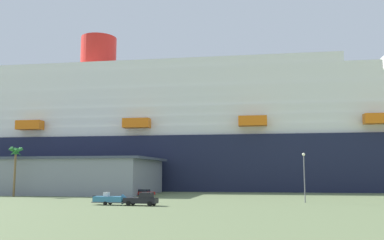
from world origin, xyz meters
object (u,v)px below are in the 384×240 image
Objects in this scene: small_boat_on_trailer at (113,199)px; street_lamp at (304,171)px; palm_tree at (16,156)px; cruise_ship at (202,138)px; pickup_truck at (142,199)px; parked_car_red_hatchback at (144,193)px.

street_lamp is (32.57, 11.88, 4.86)m from small_boat_on_trailer.
palm_tree reaches higher than small_boat_on_trailer.
street_lamp is (64.35, -8.12, -3.41)m from palm_tree.
small_boat_on_trailer is 0.65× the size of palm_tree.
street_lamp is at bearing -7.19° from palm_tree.
cruise_ship is 25.12× the size of palm_tree.
pickup_truck is at bearing -155.81° from street_lamp.
cruise_ship reaches higher than street_lamp.
palm_tree is at bearing 147.82° from small_boat_on_trailer.
small_boat_on_trailer is at bearing -84.29° from parked_car_red_hatchback.
cruise_ship is 70.23m from pickup_truck.
cruise_ship is at bearing 80.15° from parked_car_red_hatchback.
palm_tree reaches higher than pickup_truck.
small_boat_on_trailer is (-5.32, 0.36, -0.08)m from pickup_truck.
palm_tree is 64.95m from street_lamp.
cruise_ship is 63.81m from street_lamp.
pickup_truck is 0.63× the size of street_lamp.
pickup_truck is at bearing -3.92° from small_boat_on_trailer.
palm_tree is 31.08m from parked_car_red_hatchback.
cruise_ship is 70.02m from small_boat_on_trailer.
palm_tree reaches higher than parked_car_red_hatchback.
cruise_ship is at bearing 90.77° from pickup_truck.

